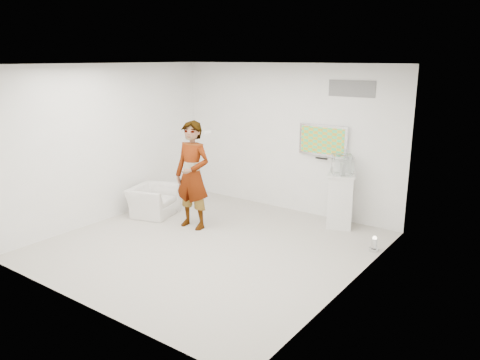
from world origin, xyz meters
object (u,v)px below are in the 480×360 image
at_px(armchair, 153,201).
at_px(floor_uplight, 374,244).
at_px(pedestal, 340,201).
at_px(tv, 323,140).
at_px(person, 192,175).

distance_m(armchair, floor_uplight, 4.39).
bearing_deg(pedestal, tv, 149.93).
xyz_separation_m(person, pedestal, (2.22, 1.62, -0.49)).
xyz_separation_m(pedestal, floor_uplight, (0.96, -0.74, -0.39)).
relative_size(person, pedestal, 1.96).
relative_size(pedestal, floor_uplight, 4.12).
bearing_deg(floor_uplight, person, -164.55).
bearing_deg(person, tv, 46.38).
bearing_deg(person, armchair, 174.39).
distance_m(tv, armchair, 3.60).
bearing_deg(floor_uplight, pedestal, 142.23).
height_order(person, pedestal, person).
bearing_deg(pedestal, armchair, -154.89).
height_order(pedestal, floor_uplight, pedestal).
relative_size(tv, floor_uplight, 4.03).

